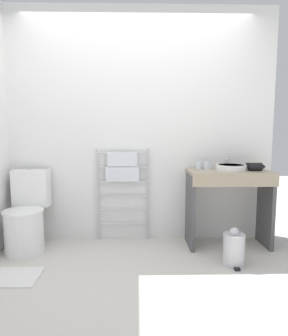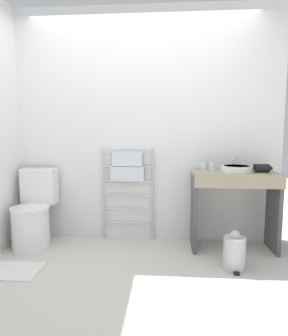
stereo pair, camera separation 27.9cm
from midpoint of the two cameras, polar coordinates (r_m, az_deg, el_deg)
ground_plane at (r=2.50m, az=-4.81°, el=-22.80°), size 12.00×12.00×0.00m
wall_back at (r=3.43m, az=-3.75°, el=7.91°), size 3.07×0.12×2.59m
toilet at (r=3.43m, az=-23.78°, el=-8.79°), size 0.40×0.55×0.84m
towel_radiator at (r=3.37m, az=-6.53°, el=-1.61°), size 0.59×0.06×1.05m
vanity_counter at (r=3.30m, az=13.48°, el=-5.20°), size 0.86×0.46×0.83m
sink_basin at (r=3.29m, az=13.88°, el=0.12°), size 0.32×0.32×0.06m
faucet at (r=3.44m, az=13.20°, el=1.21°), size 0.02×0.10×0.12m
cup_near_wall at (r=3.32m, az=8.04°, el=0.57°), size 0.07×0.07×0.09m
cup_near_edge at (r=3.30m, az=9.56°, el=0.44°), size 0.07×0.07×0.08m
hair_dryer at (r=3.32m, az=18.20°, el=0.25°), size 0.18×0.18×0.09m
trash_bin at (r=2.95m, az=14.00°, el=-14.73°), size 0.20×0.23×0.36m
bath_mat at (r=3.01m, az=-27.45°, el=-18.02°), size 0.56×0.36×0.01m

